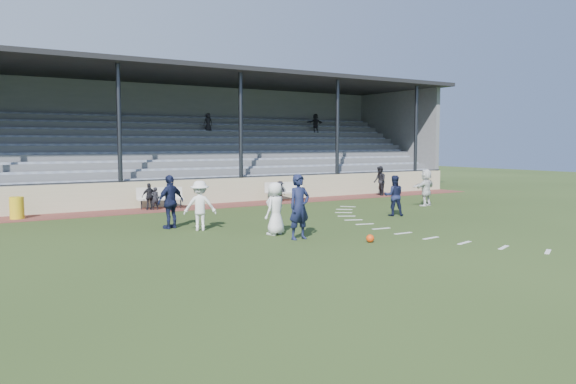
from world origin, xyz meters
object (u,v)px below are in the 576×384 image
at_px(bench_left, 160,196).
at_px(official, 380,181).
at_px(trash_bin, 17,208).
at_px(player_white_lead, 275,209).
at_px(player_navy_lead, 299,207).
at_px(football, 370,238).
at_px(bench_right, 285,190).

height_order(bench_left, official, official).
height_order(trash_bin, player_white_lead, player_white_lead).
height_order(player_white_lead, player_navy_lead, player_navy_lead).
distance_m(player_navy_lead, official, 14.94).
distance_m(bench_left, football, 11.70).
bearing_deg(football, player_navy_lead, 132.97).
height_order(bench_right, football, bench_right).
bearing_deg(bench_left, bench_right, 16.31).
height_order(football, player_white_lead, player_white_lead).
xyz_separation_m(bench_left, bench_right, (6.45, -0.13, 0.00)).
distance_m(trash_bin, player_white_lead, 10.70).
xyz_separation_m(football, player_navy_lead, (-1.47, 1.58, 0.87)).
relative_size(player_white_lead, official, 1.04).
height_order(player_navy_lead, official, player_navy_lead).
relative_size(bench_left, football, 8.52).
relative_size(player_navy_lead, official, 1.22).
xyz_separation_m(bench_left, player_white_lead, (0.72, -8.76, 0.26)).
distance_m(bench_left, bench_right, 6.45).
xyz_separation_m(trash_bin, official, (18.30, -0.14, 0.39)).
bearing_deg(player_navy_lead, football, -50.36).
bearing_deg(player_white_lead, trash_bin, -78.27).
bearing_deg(player_white_lead, player_navy_lead, 73.48).
distance_m(football, player_navy_lead, 2.33).
relative_size(trash_bin, football, 3.56).
distance_m(trash_bin, football, 13.84).
bearing_deg(official, bench_right, -70.46).
distance_m(bench_right, player_navy_lead, 11.22).
bearing_deg(official, player_white_lead, -32.29).
distance_m(football, official, 14.97).
bearing_deg(bench_right, player_navy_lead, -103.82).
xyz_separation_m(trash_bin, player_white_lead, (6.53, -8.46, 0.40)).
distance_m(bench_left, player_navy_lead, 9.92).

